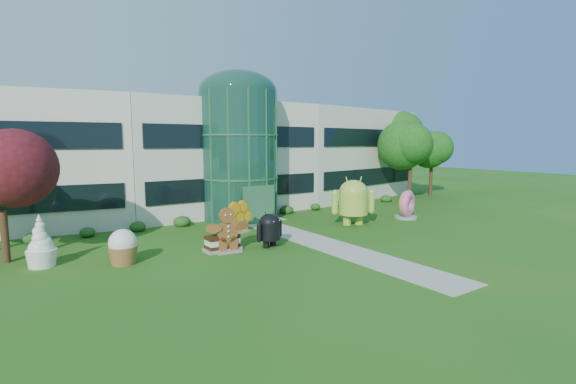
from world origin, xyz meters
TOP-DOWN VIEW (x-y plane):
  - ground at (0.00, 0.00)m, footprint 140.00×140.00m
  - building at (0.00, 18.00)m, footprint 46.00×15.00m
  - atrium at (0.00, 12.00)m, footprint 6.00×6.00m
  - walkway at (0.00, 2.00)m, footprint 2.40×20.00m
  - tree_red at (-15.50, 7.50)m, footprint 4.00×4.00m
  - trees_backdrop at (0.00, 13.00)m, footprint 52.00×8.00m
  - android_green at (5.41, 4.72)m, footprint 4.00×3.37m
  - android_black at (-3.01, 2.66)m, footprint 2.26×1.77m
  - donut at (10.52, 4.16)m, footprint 2.40×1.70m
  - gingerbread at (-5.48, 3.05)m, footprint 2.79×1.32m
  - ice_cream_sandwich at (-5.59, 3.46)m, footprint 2.02×1.04m
  - honeycomb at (-2.79, 6.88)m, footprint 2.59×1.67m
  - froyo at (-14.09, 5.68)m, footprint 1.66×1.66m
  - cupcake at (-10.73, 3.91)m, footprint 1.47×1.47m

SIDE VIEW (x-z plane):
  - ground at x=0.00m, z-range 0.00..0.00m
  - walkway at x=0.00m, z-range 0.00..0.04m
  - ice_cream_sandwich at x=-5.59m, z-range 0.00..0.89m
  - cupcake at x=-10.73m, z-range 0.00..1.76m
  - honeycomb at x=-2.79m, z-range 0.00..1.92m
  - donut at x=10.52m, z-range 0.00..2.26m
  - android_black at x=-3.01m, z-range 0.00..2.27m
  - gingerbread at x=-5.48m, z-range 0.00..2.48m
  - froyo at x=-14.09m, z-range 0.00..2.53m
  - android_green at x=5.41m, z-range 0.00..3.85m
  - tree_red at x=-15.50m, z-range 0.00..6.00m
  - trees_backdrop at x=0.00m, z-range 0.00..8.40m
  - building at x=0.00m, z-range 0.00..9.30m
  - atrium at x=0.00m, z-range 0.00..9.80m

